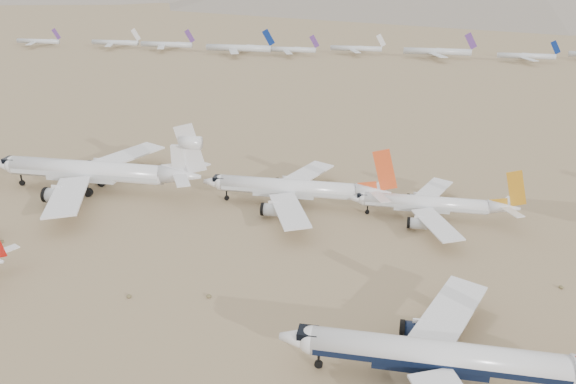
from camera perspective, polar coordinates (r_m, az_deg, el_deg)
name	(u,v)px	position (r m, az deg, el deg)	size (l,w,h in m)	color
ground	(359,365)	(96.21, 7.26, -17.04)	(7000.00, 7000.00, 0.00)	#866B4E
main_airliner	(453,358)	(92.33, 16.41, -15.88)	(51.85, 50.64, 18.30)	white
row2_gold_tail	(433,204)	(146.01, 14.47, -1.20)	(41.10, 40.19, 14.63)	white
row2_orange_tail	(296,189)	(148.82, 0.81, 0.34)	(49.00, 47.93, 17.48)	white
row2_white_trijet	(98,171)	(166.34, -18.73, 2.04)	(60.98, 59.60, 21.61)	white
distant_storage_row	(381,50)	(397.70, 9.39, 14.00)	(524.20, 59.74, 15.67)	silver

